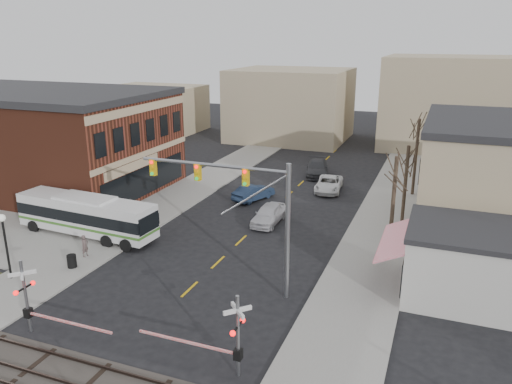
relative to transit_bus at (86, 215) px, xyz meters
The scene contains 20 objects.
ground 13.20m from the transit_bus, 30.96° to the right, with size 160.00×160.00×0.00m, color black.
sidewalk_west 13.47m from the transit_bus, 82.57° to the left, with size 5.00×60.00×0.12m, color gray.
sidewalk_east 24.66m from the transit_bus, 32.61° to the left, with size 5.00×60.00×0.12m, color gray.
brick_building 18.54m from the transit_bus, 149.55° to the left, with size 30.40×15.40×9.60m.
awning_shop 27.20m from the transit_bus, ahead, with size 9.74×6.20×4.30m.
tree_east_a 22.43m from the transit_bus, 13.62° to the left, with size 0.28×0.28×6.75m.
tree_east_b 24.79m from the transit_bus, 27.08° to the left, with size 0.28×0.28×6.30m.
tree_east_c 29.48m from the transit_bus, 40.91° to the left, with size 0.28×0.28×7.20m.
transit_bus is the anchor object (origin of this frame).
traffic_signal_mast 15.27m from the transit_bus, 13.66° to the right, with size 9.24×0.30×8.00m.
rr_crossing_west 13.15m from the transit_bus, 62.06° to the right, with size 5.60×1.36×4.00m.
rr_crossing_east 19.93m from the transit_bus, 33.42° to the right, with size 5.60×1.36×4.00m.
street_lamp 7.75m from the transit_bus, 88.02° to the right, with size 0.44×0.44×4.21m.
trash_bin 5.84m from the transit_bus, 61.08° to the right, with size 0.60×0.60×0.85m, color black.
car_a 14.05m from the transit_bus, 31.66° to the left, with size 1.85×4.60×1.57m, color silver.
car_b 15.26m from the transit_bus, 55.56° to the left, with size 1.53×4.40×1.45m, color #192740.
car_c 22.94m from the transit_bus, 50.81° to the left, with size 2.35×5.10×1.42m, color white.
car_d 25.90m from the transit_bus, 62.50° to the left, with size 2.24×5.50×1.60m, color #393A3E.
pedestrian_near 4.24m from the transit_bus, 53.26° to the right, with size 0.56×0.37×1.55m, color #584846.
pedestrian_far 1.08m from the transit_bus, 54.12° to the left, with size 0.86×0.67×1.76m, color #353E5C.
Camera 1 is at (13.33, -21.55, 14.56)m, focal length 35.00 mm.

